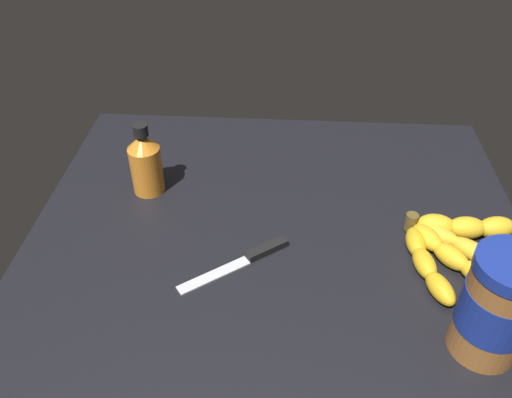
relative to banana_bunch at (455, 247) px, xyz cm
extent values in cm
cube|color=black|center=(27.26, -0.77, -3.75)|extent=(80.35, 77.42, 4.28)
ellipsoid|color=gold|center=(5.76, -1.20, -0.12)|extent=(3.03, 6.26, 2.97)
ellipsoid|color=gold|center=(5.28, 3.74, -0.12)|extent=(4.05, 6.66, 2.97)
ellipsoid|color=gold|center=(3.97, 8.53, -0.12)|extent=(4.94, 6.87, 2.97)
ellipsoid|color=yellow|center=(3.83, -1.81, -0.03)|extent=(5.76, 6.79, 3.16)
ellipsoid|color=yellow|center=(1.09, 2.14, -0.03)|extent=(6.25, 6.66, 3.16)
ellipsoid|color=yellow|center=(-2.22, 5.61, -0.03)|extent=(6.59, 6.37, 3.16)
ellipsoid|color=gold|center=(2.11, -2.87, -0.13)|extent=(7.63, 6.31, 2.96)
ellipsoid|color=gold|center=(-2.42, 0.60, -0.13)|extent=(7.26, 7.03, 2.96)
ellipsoid|color=gold|center=(-6.22, 4.84, -0.13)|extent=(6.64, 7.51, 2.96)
ellipsoid|color=gold|center=(1.97, -4.64, 0.20)|extent=(6.39, 4.42, 3.63)
ellipsoid|color=gold|center=(-2.76, -4.31, 0.20)|extent=(5.94, 3.63, 3.63)
ellipsoid|color=gold|center=(-7.49, -4.65, 0.20)|extent=(6.39, 4.43, 3.63)
cylinder|color=brown|center=(5.80, -5.18, 0.19)|extent=(2.00, 2.00, 3.00)
cylinder|color=#9E602D|center=(0.30, 16.79, 5.31)|extent=(8.64, 8.64, 13.84)
cylinder|color=navy|center=(0.30, 16.79, 6.01)|extent=(8.82, 8.82, 6.23)
cylinder|color=orange|center=(50.42, -13.18, 2.77)|extent=(5.53, 5.53, 8.76)
cone|color=orange|center=(50.42, -13.18, 8.45)|extent=(5.53, 5.53, 2.59)
cylinder|color=black|center=(50.42, -13.18, 10.73)|extent=(2.51, 2.51, 1.97)
cube|color=silver|center=(36.28, 6.84, -1.31)|extent=(10.45, 8.31, 0.50)
cube|color=black|center=(28.76, 1.35, -1.01)|extent=(6.59, 5.42, 1.20)
camera|label=1|loc=(26.62, 59.31, 55.49)|focal=36.58mm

